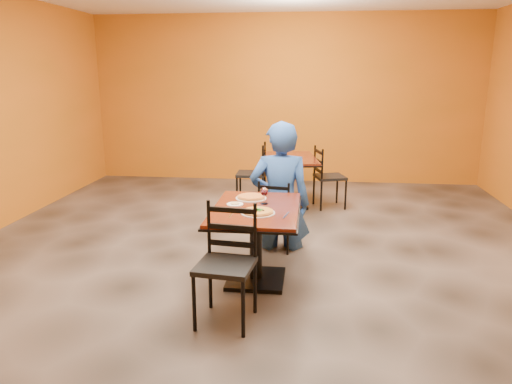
# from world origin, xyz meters

# --- Properties ---
(floor) EXTENTS (7.00, 8.00, 0.01)m
(floor) POSITION_xyz_m (0.00, 0.00, 0.00)
(floor) COLOR black
(floor) RESTS_ON ground
(wall_back) EXTENTS (7.00, 0.01, 3.00)m
(wall_back) POSITION_xyz_m (0.00, 4.00, 1.50)
(wall_back) COLOR #BE6015
(wall_back) RESTS_ON ground
(wall_front) EXTENTS (7.00, 0.01, 3.00)m
(wall_front) POSITION_xyz_m (0.00, -4.00, 1.50)
(wall_front) COLOR #BE6015
(wall_front) RESTS_ON ground
(table_main) EXTENTS (0.83, 1.23, 0.75)m
(table_main) POSITION_xyz_m (0.00, -0.50, 0.56)
(table_main) COLOR #5E1E0E
(table_main) RESTS_ON floor
(table_second) EXTENTS (0.93, 1.24, 0.75)m
(table_second) POSITION_xyz_m (0.20, 2.25, 0.55)
(table_second) COLOR #5E1E0E
(table_second) RESTS_ON floor
(chair_main_near) EXTENTS (0.49, 0.49, 0.97)m
(chair_main_near) POSITION_xyz_m (-0.15, -1.31, 0.49)
(chair_main_near) COLOR black
(chair_main_near) RESTS_ON floor
(chair_main_far) EXTENTS (0.43, 0.43, 0.82)m
(chair_main_far) POSITION_xyz_m (0.14, 0.42, 0.41)
(chair_main_far) COLOR black
(chair_main_far) RESTS_ON floor
(chair_second_left) EXTENTS (0.44, 0.44, 0.95)m
(chair_second_left) POSITION_xyz_m (-0.39, 2.25, 0.48)
(chair_second_left) COLOR black
(chair_second_left) RESTS_ON floor
(chair_second_right) EXTENTS (0.52, 0.52, 0.92)m
(chair_second_right) POSITION_xyz_m (0.80, 2.25, 0.46)
(chair_second_right) COLOR black
(chair_second_right) RESTS_ON floor
(diner) EXTENTS (0.74, 0.51, 1.47)m
(diner) POSITION_xyz_m (0.17, 0.48, 0.74)
(diner) COLOR navy
(diner) RESTS_ON floor
(plate_main) EXTENTS (0.31, 0.31, 0.01)m
(plate_main) POSITION_xyz_m (0.04, -0.69, 0.76)
(plate_main) COLOR white
(plate_main) RESTS_ON table_main
(pizza_main) EXTENTS (0.28, 0.28, 0.02)m
(pizza_main) POSITION_xyz_m (0.04, -0.69, 0.77)
(pizza_main) COLOR #843009
(pizza_main) RESTS_ON plate_main
(plate_far) EXTENTS (0.31, 0.31, 0.01)m
(plate_far) POSITION_xyz_m (-0.09, -0.19, 0.76)
(plate_far) COLOR white
(plate_far) RESTS_ON table_main
(pizza_far) EXTENTS (0.28, 0.28, 0.02)m
(pizza_far) POSITION_xyz_m (-0.09, -0.19, 0.77)
(pizza_far) COLOR gold
(pizza_far) RESTS_ON plate_far
(side_plate) EXTENTS (0.16, 0.16, 0.01)m
(side_plate) POSITION_xyz_m (-0.21, -0.43, 0.76)
(side_plate) COLOR white
(side_plate) RESTS_ON table_main
(dip) EXTENTS (0.09, 0.09, 0.01)m
(dip) POSITION_xyz_m (-0.21, -0.43, 0.76)
(dip) COLOR tan
(dip) RESTS_ON side_plate
(wine_glass) EXTENTS (0.08, 0.08, 0.18)m
(wine_glass) POSITION_xyz_m (0.07, -0.36, 0.84)
(wine_glass) COLOR white
(wine_glass) RESTS_ON table_main
(fork) EXTENTS (0.02, 0.19, 0.00)m
(fork) POSITION_xyz_m (-0.20, -0.77, 0.75)
(fork) COLOR silver
(fork) RESTS_ON table_main
(knife) EXTENTS (0.05, 0.21, 0.00)m
(knife) POSITION_xyz_m (0.30, -0.73, 0.75)
(knife) COLOR silver
(knife) RESTS_ON table_main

